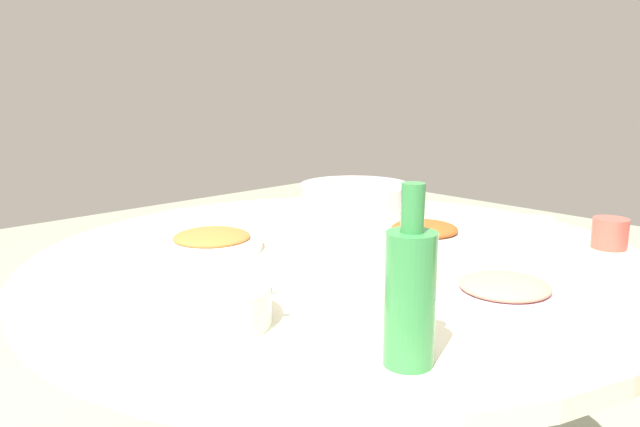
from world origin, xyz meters
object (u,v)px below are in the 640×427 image
green_bottle (410,294)px  round_dining_table (342,291)px  dish_tofu_braise (212,241)px  tea_cup_far (610,233)px  soup_bowl (195,305)px  rice_bowl (355,198)px  dish_stirfry (424,233)px  dish_shrimp (504,290)px  tea_cup_near (540,229)px

green_bottle → round_dining_table: bearing=143.8°
dish_tofu_braise → tea_cup_far: (0.63, 0.67, 0.02)m
soup_bowl → tea_cup_far: size_ratio=3.08×
soup_bowl → tea_cup_far: tea_cup_far is taller
green_bottle → rice_bowl: bearing=137.4°
dish_tofu_braise → green_bottle: bearing=-11.7°
soup_bowl → dish_stirfry: 0.69m
dish_tofu_braise → tea_cup_far: size_ratio=2.90×
soup_bowl → dish_stirfry: soup_bowl is taller
rice_bowl → dish_shrimp: (0.67, -0.32, -0.03)m
tea_cup_far → rice_bowl: bearing=-166.9°
green_bottle → tea_cup_near: size_ratio=4.12×
round_dining_table → dish_shrimp: bearing=1.5°
green_bottle → tea_cup_far: 0.81m
dish_stirfry → dish_shrimp: bearing=-33.1°
dish_stirfry → green_bottle: (0.40, -0.56, 0.08)m
round_dining_table → dish_tofu_braise: size_ratio=5.94×
green_bottle → dish_stirfry: bearing=125.2°
round_dining_table → rice_bowl: bearing=129.4°
rice_bowl → dish_stirfry: (0.32, -0.10, -0.03)m
dish_shrimp → tea_cup_near: (-0.16, 0.43, 0.01)m
dish_stirfry → tea_cup_near: bearing=46.5°
rice_bowl → dish_stirfry: rice_bowl is taller
tea_cup_near → tea_cup_far: size_ratio=0.78×
soup_bowl → dish_tofu_braise: 0.45m
rice_bowl → tea_cup_near: 0.52m
rice_bowl → tea_cup_far: size_ratio=3.98×
tea_cup_far → dish_stirfry: bearing=-143.8°
round_dining_table → rice_bowl: rice_bowl is taller
tea_cup_near → tea_cup_far: bearing=17.3°
soup_bowl → dish_tofu_braise: size_ratio=1.06×
tea_cup_near → rice_bowl: bearing=-168.2°
rice_bowl → dish_shrimp: size_ratio=1.46×
soup_bowl → tea_cup_near: 0.90m
round_dining_table → tea_cup_far: size_ratio=17.26×
rice_bowl → tea_cup_near: bearing=11.8°
dish_shrimp → tea_cup_near: tea_cup_near is taller
round_dining_table → green_bottle: (0.44, -0.32, 0.19)m
soup_bowl → dish_shrimp: size_ratio=1.14×
round_dining_table → dish_stirfry: bearing=79.1°
rice_bowl → tea_cup_near: size_ratio=5.13×
dish_shrimp → green_bottle: size_ratio=0.85×
dish_tofu_braise → green_bottle: (0.68, -0.14, 0.08)m
dish_shrimp → tea_cup_near: bearing=110.0°
dish_stirfry → soup_bowl: bearing=-84.5°
dish_shrimp → tea_cup_far: 0.48m
round_dining_table → soup_bowl: bearing=-76.1°
dish_tofu_braise → tea_cup_far: 0.92m
soup_bowl → dish_stirfry: bearing=95.5°
green_bottle → tea_cup_far: bearing=93.8°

